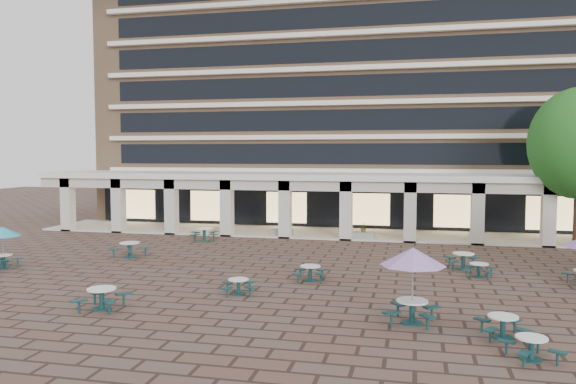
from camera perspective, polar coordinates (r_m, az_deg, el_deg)
name	(u,v)px	position (r m, az deg, el deg)	size (l,w,h in m)	color
ground	(269,278)	(26.64, -1.90, -8.75)	(120.00, 120.00, 0.00)	brown
apartment_building	(341,78)	(51.47, 5.39, 11.49)	(40.00, 15.50, 25.20)	tan
retail_arcade	(321,193)	(40.58, 3.38, -0.07)	(42.00, 6.60, 4.40)	white
picnic_table_2	(238,285)	(23.74, -5.05, -9.39)	(1.71, 1.71, 0.64)	#143A3C
picnic_table_3	(531,346)	(17.89, 23.49, -14.17)	(1.78, 1.78, 0.67)	#143A3C
picnic_table_4	(3,233)	(32.33, -27.01, -3.74)	(1.80, 1.80, 2.08)	#143A3C
picnic_table_5	(102,297)	(22.53, -18.40, -10.06)	(1.91, 1.91, 0.81)	#143A3C
picnic_table_6	(413,260)	(19.81, 12.57, -6.73)	(2.27, 2.27, 2.62)	#143A3C
picnic_table_7	(503,325)	(19.55, 20.99, -12.46)	(1.73, 1.73, 0.71)	#143A3C
picnic_table_8	(130,248)	(33.03, -15.79, -5.53)	(2.19, 2.19, 0.84)	#143A3C
picnic_table_9	(310,272)	(26.05, 2.28, -8.09)	(1.69, 1.69, 0.71)	#143A3C
picnic_table_10	(463,259)	(29.96, 17.38, -6.56)	(1.92, 1.92, 0.81)	#143A3C
picnic_table_12	(204,233)	(38.10, -8.50, -4.16)	(2.26, 2.26, 0.84)	#143A3C
picnic_table_13	(479,269)	(28.29, 18.83, -7.40)	(1.73, 1.73, 0.66)	#143A3C
planter_left	(282,230)	(39.47, -0.60, -3.89)	(1.50, 0.76, 1.20)	#9A9994
planter_right	(364,233)	(38.57, 7.69, -4.18)	(1.50, 0.66, 1.14)	#9A9994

